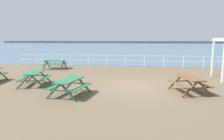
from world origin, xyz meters
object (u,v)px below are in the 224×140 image
picnic_table_mid_centre (189,81)px  picnic_table_far_left (55,62)px  picnic_table_near_right (70,83)px  picnic_table_seaward (35,75)px

picnic_table_mid_centre → picnic_table_far_left: (-9.68, 6.75, 0.00)m
picnic_table_near_right → picnic_table_seaward: same height
picnic_table_near_right → picnic_table_seaward: bearing=66.9°
picnic_table_far_left → picnic_table_seaward: size_ratio=0.91×
picnic_table_mid_centre → picnic_table_seaward: 8.43m
picnic_table_seaward → picnic_table_near_right: bearing=-135.4°
picnic_table_mid_centre → picnic_table_seaward: same height
picnic_table_near_right → picnic_table_far_left: size_ratio=1.10×
picnic_table_mid_centre → picnic_table_seaward: size_ratio=1.02×
picnic_table_near_right → picnic_table_mid_centre: size_ratio=0.97×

